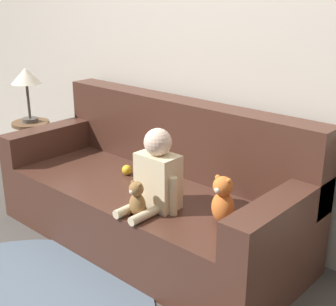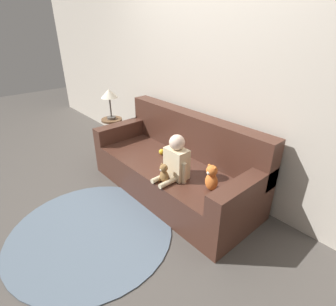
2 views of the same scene
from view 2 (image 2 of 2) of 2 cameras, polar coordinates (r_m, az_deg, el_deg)
ground_plane at (r=3.04m, az=0.73°, el=-8.26°), size 12.00×12.00×0.00m
wall_back at (r=2.88m, az=8.59°, el=17.63°), size 8.00×0.05×2.60m
couch at (r=2.91m, az=1.70°, el=-3.03°), size 1.97×0.82×0.85m
person_baby at (r=2.48m, az=1.73°, el=-1.51°), size 0.30×0.33×0.44m
teddy_bear_brown at (r=2.44m, az=-0.89°, el=-4.59°), size 0.11×0.09×0.19m
plush_toy_side at (r=2.35m, az=9.45°, el=-5.37°), size 0.12×0.12×0.25m
toy_ball at (r=2.98m, az=-1.37°, el=0.25°), size 0.07×0.07×0.07m
floor_rug at (r=2.62m, az=-16.36°, el=-16.19°), size 1.48×1.48×0.01m
side_table at (r=3.66m, az=-12.46°, el=10.13°), size 0.28×0.28×0.95m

